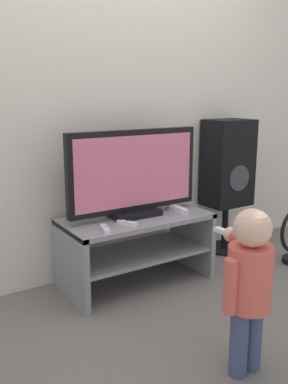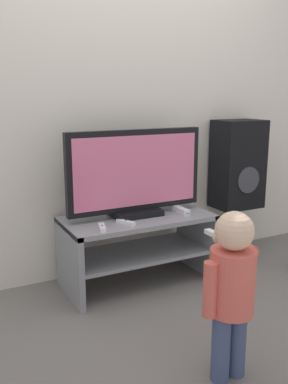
{
  "view_description": "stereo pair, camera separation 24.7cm",
  "coord_description": "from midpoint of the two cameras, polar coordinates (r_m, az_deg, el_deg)",
  "views": [
    {
      "loc": [
        -1.41,
        -2.04,
        1.24
      ],
      "look_at": [
        0.0,
        0.14,
        0.64
      ],
      "focal_mm": 40.0,
      "sensor_mm": 36.0,
      "label": 1
    },
    {
      "loc": [
        -1.19,
        -2.16,
        1.24
      ],
      "look_at": [
        0.0,
        0.14,
        0.64
      ],
      "focal_mm": 40.0,
      "sensor_mm": 36.0,
      "label": 2
    }
  ],
  "objects": [
    {
      "name": "speaker_tower",
      "position": [
        3.38,
        14.43,
        3.08
      ],
      "size": [
        0.36,
        0.32,
        1.05
      ],
      "color": "black",
      "rests_on": "ground_plane"
    },
    {
      "name": "tv_stand",
      "position": [
        2.83,
        1.62,
        -6.35
      ],
      "size": [
        0.97,
        0.48,
        0.46
      ],
      "color": "gray",
      "rests_on": "ground_plane"
    },
    {
      "name": "ground_plane",
      "position": [
        2.76,
        4.05,
        -13.73
      ],
      "size": [
        16.0,
        16.0,
        0.0
      ],
      "primitive_type": "plane",
      "color": "slate"
    },
    {
      "name": "remote_primary",
      "position": [
        2.52,
        -2.81,
        -4.79
      ],
      "size": [
        0.07,
        0.13,
        0.03
      ],
      "color": "white",
      "rests_on": "tv_stand"
    },
    {
      "name": "remote_secondary",
      "position": [
        2.62,
        0.25,
        -4.12
      ],
      "size": [
        0.09,
        0.13,
        0.03
      ],
      "color": "white",
      "rests_on": "tv_stand"
    },
    {
      "name": "child",
      "position": [
        1.93,
        15.21,
        -11.58
      ],
      "size": [
        0.29,
        0.44,
        0.77
      ],
      "color": "#3F4C72",
      "rests_on": "ground_plane"
    },
    {
      "name": "wall_back",
      "position": [
        2.96,
        -1.34,
        14.15
      ],
      "size": [
        10.0,
        0.06,
        2.6
      ],
      "color": "silver",
      "rests_on": "ground_plane"
    },
    {
      "name": "game_console",
      "position": [
        2.88,
        7.32,
        -2.44
      ],
      "size": [
        0.04,
        0.18,
        0.04
      ],
      "color": "white",
      "rests_on": "tv_stand"
    },
    {
      "name": "television",
      "position": [
        2.74,
        1.46,
        2.36
      ],
      "size": [
        0.93,
        0.2,
        0.56
      ],
      "color": "black",
      "rests_on": "tv_stand"
    }
  ]
}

